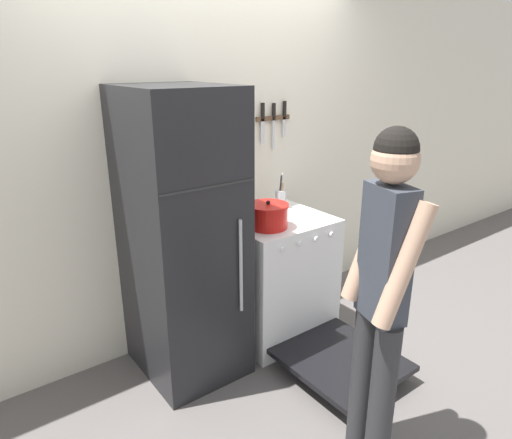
# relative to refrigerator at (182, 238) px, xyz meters

# --- Properties ---
(ground_plane) EXTENTS (14.00, 14.00, 0.00)m
(ground_plane) POSITION_rel_refrigerator_xyz_m (0.42, 0.35, -0.91)
(ground_plane) COLOR #5B5654
(wall_back) EXTENTS (10.00, 0.06, 2.55)m
(wall_back) POSITION_rel_refrigerator_xyz_m (0.42, 0.38, 0.37)
(wall_back) COLOR silver
(wall_back) RESTS_ON ground_plane
(refrigerator) EXTENTS (0.59, 0.72, 1.81)m
(refrigerator) POSITION_rel_refrigerator_xyz_m (0.00, 0.00, 0.00)
(refrigerator) COLOR black
(refrigerator) RESTS_ON ground_plane
(stove_range) EXTENTS (0.72, 1.41, 0.90)m
(stove_range) POSITION_rel_refrigerator_xyz_m (0.72, -0.04, -0.46)
(stove_range) COLOR white
(stove_range) RESTS_ON ground_plane
(dutch_oven_pot) EXTENTS (0.31, 0.27, 0.19)m
(dutch_oven_pot) POSITION_rel_refrigerator_xyz_m (0.56, -0.14, 0.07)
(dutch_oven_pot) COLOR red
(dutch_oven_pot) RESTS_ON stove_range
(tea_kettle) EXTENTS (0.19, 0.15, 0.21)m
(tea_kettle) POSITION_rel_refrigerator_xyz_m (0.57, 0.14, 0.05)
(tea_kettle) COLOR silver
(tea_kettle) RESTS_ON stove_range
(utensil_jar) EXTENTS (0.08, 0.08, 0.27)m
(utensil_jar) POSITION_rel_refrigerator_xyz_m (0.90, 0.14, 0.06)
(utensil_jar) COLOR #B7BABF
(utensil_jar) RESTS_ON stove_range
(person) EXTENTS (0.34, 0.40, 1.69)m
(person) POSITION_rel_refrigerator_xyz_m (0.34, -1.23, 0.06)
(person) COLOR #2D2D30
(person) RESTS_ON ground_plane
(wall_knife_strip) EXTENTS (0.31, 0.03, 0.36)m
(wall_knife_strip) POSITION_rel_refrigerator_xyz_m (0.97, 0.33, 0.63)
(wall_knife_strip) COLOR brown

